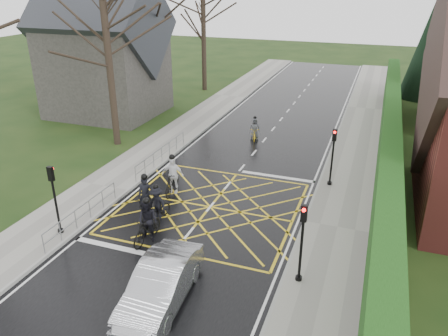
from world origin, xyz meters
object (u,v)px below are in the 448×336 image
Objects in this scene: cyclist_mid at (156,207)px; cyclist_front at (172,179)px; cyclist_rear at (145,202)px; cyclist_back at (147,225)px; cyclist_lead at (254,131)px; car at (161,284)px.

cyclist_mid is 2.79m from cyclist_front.
cyclist_back is (1.15, -1.86, 0.08)m from cyclist_rear.
cyclist_back is 13.56m from cyclist_lead.
cyclist_rear is 11.82m from cyclist_lead.
cyclist_front is at bearing 106.73° from cyclist_back.
cyclist_lead is (1.80, 11.68, -0.12)m from cyclist_rear.
cyclist_mid is 1.10× the size of cyclist_lead.
cyclist_rear is 6.12m from car.
car is at bearing -44.69° from cyclist_mid.
cyclist_front is (0.14, 2.54, 0.09)m from cyclist_rear.
cyclist_rear is 0.70m from cyclist_mid.
cyclist_mid is 11.93m from cyclist_lead.
cyclist_back is 1.73m from cyclist_mid.
cyclist_front is at bearing 62.86° from cyclist_rear.
cyclist_back is at bearing -82.29° from cyclist_rear.
cyclist_front is 9.30m from cyclist_lead.
cyclist_front is 1.22× the size of cyclist_lead.
cyclist_back is 1.16× the size of cyclist_lead.
cyclist_rear is 2.54m from cyclist_front.
car is at bearing -103.87° from cyclist_lead.
cyclist_rear is at bearing 119.54° from car.
cyclist_front reaches higher than cyclist_rear.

